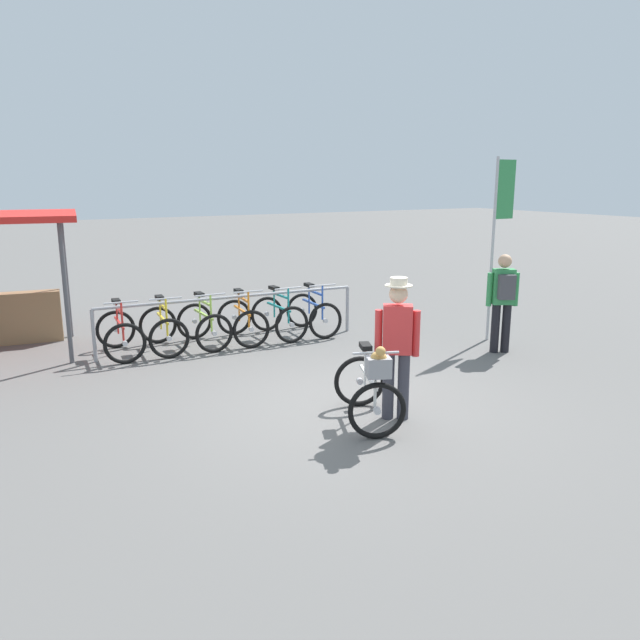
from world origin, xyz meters
name	(u,v)px	position (x,y,z in m)	size (l,w,h in m)	color
ground_plane	(346,406)	(0.00, 0.00, 0.00)	(80.00, 80.00, 0.00)	#605E5B
bike_rack_rail	(232,306)	(-0.17, 3.48, 0.70)	(4.60, 0.29, 0.88)	#99999E
racked_bike_red	(120,334)	(-2.01, 3.76, 0.37)	(0.73, 1.14, 0.97)	black
racked_bike_yellow	(163,329)	(-1.31, 3.72, 0.37)	(0.75, 1.14, 0.97)	black
racked_bike_lime	(204,325)	(-0.61, 3.69, 0.37)	(0.67, 1.09, 0.97)	black
racked_bike_orange	(242,321)	(0.09, 3.65, 0.37)	(0.76, 1.16, 0.97)	black
racked_bike_teal	(279,317)	(0.79, 3.62, 0.37)	(0.68, 1.11, 0.97)	black
racked_bike_blue	(313,313)	(1.48, 3.58, 0.37)	(0.73, 1.16, 0.98)	black
featured_bicycle	(370,386)	(-0.10, -0.67, 0.49)	(1.02, 1.26, 1.09)	black
person_with_featured_bike	(397,343)	(0.30, -0.64, 0.95)	(0.45, 0.37, 1.72)	#383842
pedestrian_with_backpack	(503,297)	(3.54, 0.86, 0.94)	(0.48, 0.43, 1.64)	black
banner_flag	(500,214)	(4.09, 1.58, 2.23)	(0.45, 0.05, 3.20)	#B2B2B7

